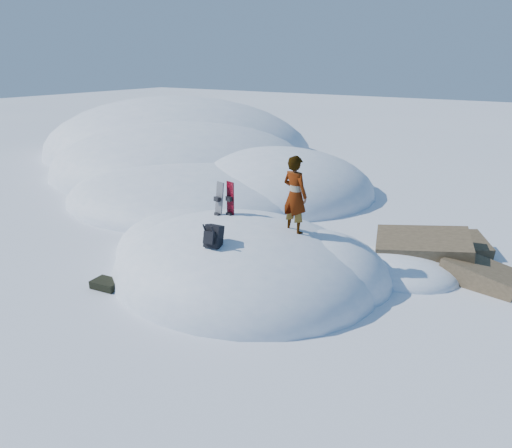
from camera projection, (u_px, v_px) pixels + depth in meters
The scene contains 9 objects.
ground at pixel (242, 276), 12.73m from camera, with size 120.00×120.00×0.00m, color white.
snow_mound at pixel (241, 271), 13.01m from camera, with size 8.00×6.00×3.00m.
snow_ridge at pixel (186, 164), 25.96m from camera, with size 21.50×18.50×6.40m.
rock_outcrop at pixel (422, 268), 13.16m from camera, with size 4.68×4.41×1.68m.
snowboard_red at pixel (230, 208), 12.69m from camera, with size 0.27×0.18×1.43m.
snowboard_dark at pixel (218, 209), 12.74m from camera, with size 0.30×0.25×1.41m.
backpack at pixel (213, 236), 11.01m from camera, with size 0.40×0.45×0.60m.
gear_pile at pixel (109, 283), 12.01m from camera, with size 0.90×0.68×0.24m.
person at pixel (295, 195), 11.63m from camera, with size 0.68×0.45×1.87m, color slate.
Camera 1 is at (6.72, -9.52, 5.30)m, focal length 35.00 mm.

